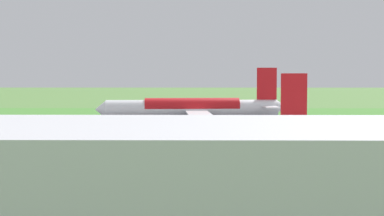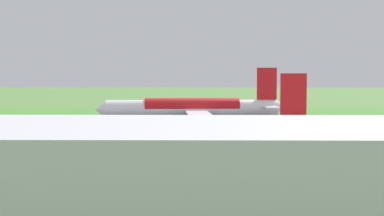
% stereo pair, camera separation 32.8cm
% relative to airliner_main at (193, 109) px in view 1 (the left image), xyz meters
% --- Properties ---
extents(ground_plane, '(800.00, 800.00, 0.00)m').
position_rel_airliner_main_xyz_m(ground_plane, '(-1.06, 0.03, -4.35)').
color(ground_plane, '#547F3D').
extents(runway_asphalt, '(600.00, 29.78, 0.06)m').
position_rel_airliner_main_xyz_m(runway_asphalt, '(-1.06, 0.03, -4.32)').
color(runway_asphalt, '#47474C').
rests_on(runway_asphalt, ground).
extents(apron_concrete, '(440.00, 110.00, 0.05)m').
position_rel_airliner_main_xyz_m(apron_concrete, '(-1.06, 47.75, -4.33)').
color(apron_concrete, gray).
rests_on(apron_concrete, ground).
extents(grass_verge_foreground, '(600.00, 80.00, 0.04)m').
position_rel_airliner_main_xyz_m(grass_verge_foreground, '(-1.06, -31.53, -4.33)').
color(grass_verge_foreground, '#478534').
rests_on(grass_verge_foreground, ground).
extents(airliner_main, '(54.15, 44.32, 15.88)m').
position_rel_airliner_main_xyz_m(airliner_main, '(0.00, 0.00, 0.00)').
color(airliner_main, white).
rests_on(airliner_main, ground).
extents(airliner_parked_mid, '(48.78, 39.89, 14.24)m').
position_rel_airliner_main_xyz_m(airliner_parked_mid, '(-1.11, 50.71, -0.46)').
color(airliner_parked_mid, white).
rests_on(airliner_parked_mid, ground).
extents(terminal_building, '(147.42, 19.66, 32.11)m').
position_rel_airliner_main_xyz_m(terminal_building, '(-10.86, 117.76, 1.22)').
color(terminal_building, silver).
rests_on(terminal_building, ground).
extents(service_car_followme, '(4.25, 4.23, 1.62)m').
position_rel_airliner_main_xyz_m(service_car_followme, '(33.34, 20.32, -3.51)').
color(service_car_followme, gray).
rests_on(service_car_followme, ground).
extents(no_stopping_sign, '(0.60, 0.10, 2.83)m').
position_rel_airliner_main_xyz_m(no_stopping_sign, '(-1.68, -28.46, -2.68)').
color(no_stopping_sign, slate).
rests_on(no_stopping_sign, ground).
extents(traffic_cone_orange, '(0.40, 0.40, 0.55)m').
position_rel_airliner_main_xyz_m(traffic_cone_orange, '(5.44, -29.00, -4.08)').
color(traffic_cone_orange, orange).
rests_on(traffic_cone_orange, ground).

